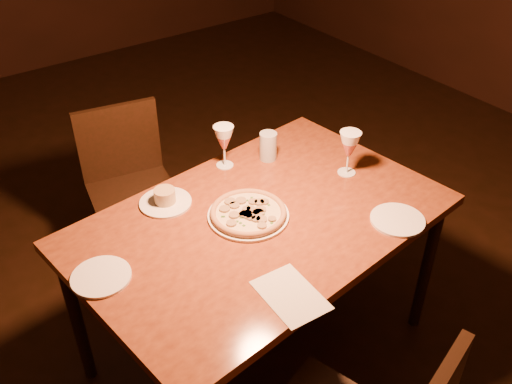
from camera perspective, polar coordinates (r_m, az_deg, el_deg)
floor at (r=2.85m, az=-2.93°, el=-12.50°), size 7.00×7.00×0.00m
dining_table at (r=2.24m, az=0.45°, el=-3.96°), size 1.51×1.06×0.76m
chair_far at (r=2.95m, az=-12.52°, el=0.93°), size 0.49×0.49×0.86m
pizza_plate at (r=2.19m, az=-0.78°, el=-2.11°), size 0.31×0.31×0.03m
ramekin_saucer at (r=2.29m, az=-9.08°, el=-0.70°), size 0.21×0.21×0.07m
wine_glass_far at (r=2.45m, az=-3.20°, el=4.57°), size 0.09×0.09×0.19m
wine_glass_right at (r=2.43m, az=9.24°, el=3.86°), size 0.09×0.09×0.20m
water_tumbler at (r=2.51m, az=1.22°, el=4.61°), size 0.08×0.08×0.13m
side_plate_left at (r=2.02m, az=-15.23°, el=-8.18°), size 0.20×0.20×0.01m
side_plate_near at (r=2.24m, az=13.97°, el=-2.73°), size 0.21×0.21×0.01m
menu_card at (r=1.90m, az=3.48°, el=-10.25°), size 0.19×0.26×0.00m
pendant_light at (r=1.81m, az=0.59°, el=18.04°), size 0.12×0.12×0.12m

